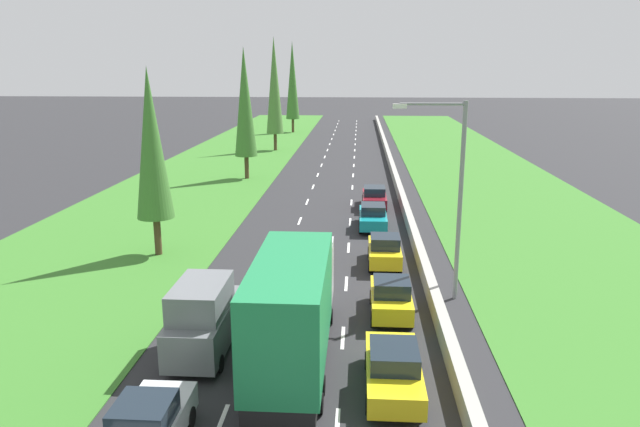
{
  "coord_description": "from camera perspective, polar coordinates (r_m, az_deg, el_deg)",
  "views": [
    {
      "loc": [
        2.26,
        -0.48,
        10.4
      ],
      "look_at": [
        -0.22,
        37.24,
        1.0
      ],
      "focal_mm": 33.22,
      "sensor_mm": 36.0,
      "label": 1
    }
  ],
  "objects": [
    {
      "name": "green_box_truck_centre_lane",
      "position": [
        21.08,
        -2.56,
        -8.99
      ],
      "size": [
        2.46,
        9.4,
        4.18
      ],
      "color": "black",
      "rests_on": "ground"
    },
    {
      "name": "teal_sedan_right_lane",
      "position": [
        39.14,
        5.12,
        -0.27
      ],
      "size": [
        1.82,
        4.5,
        1.64
      ],
      "color": "teal",
      "rests_on": "ground"
    },
    {
      "name": "lane_markings",
      "position": [
        61.41,
        1.61,
        4.21
      ],
      "size": [
        3.64,
        116.0,
        0.01
      ],
      "color": "white",
      "rests_on": "ground"
    },
    {
      "name": "maroon_sedan_right_lane",
      "position": [
        44.91,
        5.26,
        1.58
      ],
      "size": [
        1.82,
        4.5,
        1.64
      ],
      "color": "maroon",
      "rests_on": "ground"
    },
    {
      "name": "grass_verge_right",
      "position": [
        62.54,
        14.89,
        3.94
      ],
      "size": [
        14.0,
        140.0,
        0.04
      ],
      "primitive_type": "cube",
      "color": "#387528",
      "rests_on": "ground"
    },
    {
      "name": "poplar_tree_fifth",
      "position": [
        96.68,
        -2.67,
        12.66
      ],
      "size": [
        2.16,
        2.16,
        14.35
      ],
      "color": "#4C3823",
      "rests_on": "ground"
    },
    {
      "name": "poplar_tree_second",
      "position": [
        33.63,
        -15.93,
        6.4
      ],
      "size": [
        2.06,
        2.06,
        10.47
      ],
      "color": "#4C3823",
      "rests_on": "ground"
    },
    {
      "name": "yellow_sedan_right_lane",
      "position": [
        20.1,
        7.08,
        -14.63
      ],
      "size": [
        1.82,
        4.5,
        1.64
      ],
      "color": "yellow",
      "rests_on": "ground"
    },
    {
      "name": "yellow_hatchback_right_lane_fourth",
      "position": [
        31.9,
        6.24,
        -3.56
      ],
      "size": [
        1.74,
        3.9,
        1.72
      ],
      "color": "yellow",
      "rests_on": "ground"
    },
    {
      "name": "median_barrier",
      "position": [
        61.39,
        6.95,
        4.51
      ],
      "size": [
        0.44,
        120.0,
        0.85
      ],
      "primitive_type": "cube",
      "color": "#9E9B93",
      "rests_on": "ground"
    },
    {
      "name": "silver_hatchback_left_lane_second",
      "position": [
        17.83,
        -16.23,
        -19.09
      ],
      "size": [
        1.74,
        3.9,
        1.72
      ],
      "color": "silver",
      "rests_on": "ground"
    },
    {
      "name": "yellow_hatchback_right_lane",
      "position": [
        25.67,
        6.85,
        -8.01
      ],
      "size": [
        1.74,
        3.9,
        1.72
      ],
      "color": "yellow",
      "rests_on": "ground"
    },
    {
      "name": "grass_verge_left",
      "position": [
        63.15,
        -9.97,
        4.29
      ],
      "size": [
        14.0,
        140.0,
        0.04
      ],
      "primitive_type": "cube",
      "color": "#387528",
      "rests_on": "ground"
    },
    {
      "name": "ground_plane",
      "position": [
        61.41,
        1.61,
        4.21
      ],
      "size": [
        300.0,
        300.0,
        0.0
      ],
      "primitive_type": "plane",
      "color": "#28282B",
      "rests_on": "ground"
    },
    {
      "name": "street_light_mast",
      "position": [
        26.78,
        12.69,
        2.5
      ],
      "size": [
        3.2,
        0.28,
        9.0
      ],
      "color": "gray",
      "rests_on": "ground"
    },
    {
      "name": "poplar_tree_fourth",
      "position": [
        75.49,
        -4.42,
        12.17
      ],
      "size": [
        2.15,
        2.15,
        14.06
      ],
      "color": "#4C3823",
      "rests_on": "ground"
    },
    {
      "name": "poplar_tree_third",
      "position": [
        56.17,
        -7.26,
        10.56
      ],
      "size": [
        2.11,
        2.11,
        12.24
      ],
      "color": "#4C3823",
      "rests_on": "ground"
    },
    {
      "name": "grey_van_left_lane",
      "position": [
        22.57,
        -11.16,
        -9.82
      ],
      "size": [
        1.96,
        4.9,
        2.82
      ],
      "color": "slate",
      "rests_on": "ground"
    }
  ]
}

